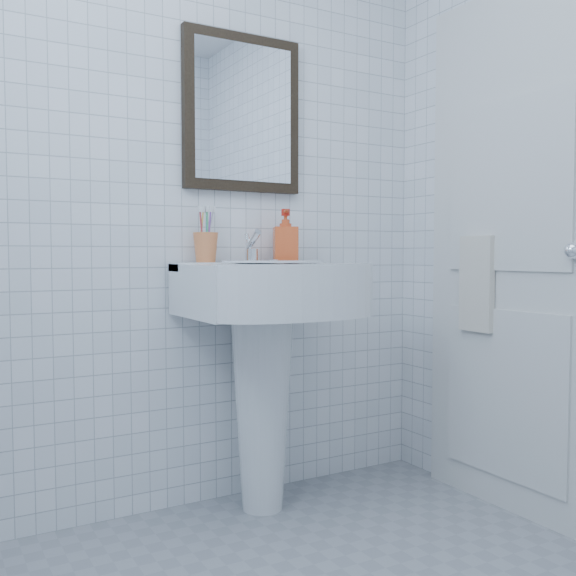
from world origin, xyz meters
TOP-DOWN VIEW (x-y plane):
  - wall_back at (0.00, 1.20)m, footprint 2.20×0.02m
  - washbasin at (0.25, 0.99)m, footprint 0.63×0.46m
  - faucet at (0.25, 1.10)m, footprint 0.05×0.11m
  - toothbrush_cup at (0.07, 1.13)m, footprint 0.12×0.12m
  - soap_dispenser at (0.41, 1.11)m, footprint 0.13×0.13m
  - wall_mirror at (0.25, 1.18)m, footprint 0.50×0.04m
  - bathroom_door at (1.08, 0.55)m, footprint 0.04×0.80m
  - towel_ring at (1.06, 0.68)m, footprint 0.01×0.18m
  - hand_towel at (1.04, 0.68)m, footprint 0.03×0.16m

SIDE VIEW (x-z plane):
  - washbasin at x=0.25m, z-range 0.17..1.13m
  - hand_towel at x=1.04m, z-range 0.68..1.06m
  - bathroom_door at x=1.08m, z-range 0.00..2.00m
  - faucet at x=0.25m, z-range 0.94..1.07m
  - toothbrush_cup at x=0.07m, z-range 0.96..1.07m
  - towel_ring at x=1.06m, z-range 0.96..1.14m
  - soap_dispenser at x=0.41m, z-range 0.96..1.17m
  - wall_back at x=0.00m, z-range 0.00..2.50m
  - wall_mirror at x=0.25m, z-range 1.24..1.86m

